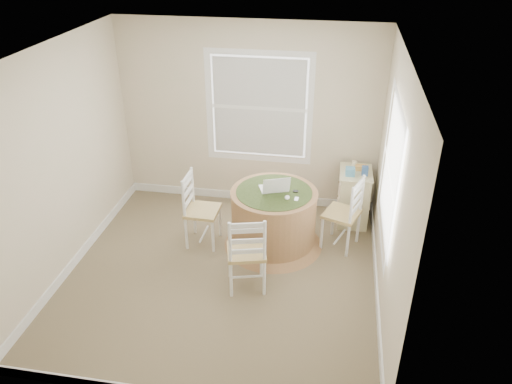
# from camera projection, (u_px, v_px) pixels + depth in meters

# --- Properties ---
(room) EXTENTS (3.64, 3.64, 2.64)m
(room) POSITION_uv_depth(u_px,v_px,m) (236.00, 171.00, 5.39)
(room) COLOR #7B6A4E
(room) RESTS_ON ground
(round_table) EXTENTS (1.25, 1.25, 0.77)m
(round_table) POSITION_uv_depth(u_px,v_px,m) (274.00, 216.00, 6.25)
(round_table) COLOR #976643
(round_table) RESTS_ON ground
(chair_left) EXTENTS (0.41, 0.43, 0.95)m
(chair_left) POSITION_uv_depth(u_px,v_px,m) (203.00, 210.00, 6.26)
(chair_left) COLOR white
(chair_left) RESTS_ON ground
(chair_near) EXTENTS (0.51, 0.49, 0.95)m
(chair_near) POSITION_uv_depth(u_px,v_px,m) (246.00, 251.00, 5.50)
(chair_near) COLOR white
(chair_near) RESTS_ON ground
(chair_right) EXTENTS (0.52, 0.53, 0.95)m
(chair_right) POSITION_uv_depth(u_px,v_px,m) (342.00, 213.00, 6.20)
(chair_right) COLOR white
(chair_right) RESTS_ON ground
(laptop) EXTENTS (0.42, 0.39, 0.23)m
(laptop) POSITION_uv_depth(u_px,v_px,m) (274.00, 188.00, 6.10)
(laptop) COLOR white
(laptop) RESTS_ON round_table
(mouse) EXTENTS (0.06, 0.10, 0.03)m
(mouse) POSITION_uv_depth(u_px,v_px,m) (287.00, 197.00, 5.94)
(mouse) COLOR white
(mouse) RESTS_ON round_table
(phone) EXTENTS (0.05, 0.09, 0.02)m
(phone) POSITION_uv_depth(u_px,v_px,m) (296.00, 199.00, 5.92)
(phone) COLOR #B7BABF
(phone) RESTS_ON round_table
(keys) EXTENTS (0.06, 0.05, 0.02)m
(keys) POSITION_uv_depth(u_px,v_px,m) (296.00, 192.00, 6.07)
(keys) COLOR black
(keys) RESTS_ON round_table
(corner_chest) EXTENTS (0.44, 0.58, 0.76)m
(corner_chest) POSITION_uv_depth(u_px,v_px,m) (353.00, 197.00, 6.76)
(corner_chest) COLOR beige
(corner_chest) RESTS_ON ground
(tissue_box) EXTENTS (0.12, 0.12, 0.10)m
(tissue_box) POSITION_uv_depth(u_px,v_px,m) (350.00, 171.00, 6.47)
(tissue_box) COLOR #569DC4
(tissue_box) RESTS_ON corner_chest
(box_yellow) EXTENTS (0.15, 0.10, 0.06)m
(box_yellow) POSITION_uv_depth(u_px,v_px,m) (361.00, 168.00, 6.62)
(box_yellow) COLOR #F1B055
(box_yellow) RESTS_ON corner_chest
(box_blue) EXTENTS (0.08, 0.08, 0.12)m
(box_blue) POSITION_uv_depth(u_px,v_px,m) (365.00, 171.00, 6.47)
(box_blue) COLOR #365FA3
(box_blue) RESTS_ON corner_chest
(cup_cream) EXTENTS (0.07, 0.07, 0.09)m
(cup_cream) POSITION_uv_depth(u_px,v_px,m) (354.00, 164.00, 6.67)
(cup_cream) COLOR beige
(cup_cream) RESTS_ON corner_chest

